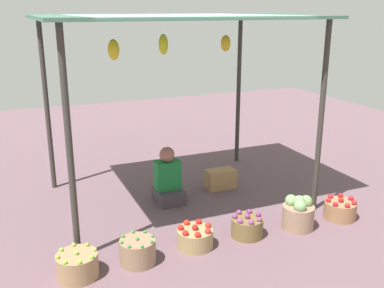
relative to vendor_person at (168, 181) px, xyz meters
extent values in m
plane|color=#674C56|center=(0.15, 0.07, -0.30)|extent=(14.00, 14.00, 0.00)
cylinder|color=#38332D|center=(-1.40, -1.01, 0.93)|extent=(0.07, 0.07, 2.45)
cylinder|color=#38332D|center=(1.70, -1.01, 0.93)|extent=(0.07, 0.07, 2.45)
cylinder|color=#38332D|center=(-1.40, 1.14, 0.93)|extent=(0.07, 0.07, 2.45)
cylinder|color=#38332D|center=(1.70, 1.14, 0.93)|extent=(0.07, 0.07, 2.45)
cube|color=#45715C|center=(0.15, 0.07, 2.18)|extent=(3.40, 2.45, 0.04)
ellipsoid|color=yellow|center=(-0.69, -0.09, 1.81)|extent=(0.14, 0.14, 0.25)
ellipsoid|color=yellow|center=(0.12, 0.44, 1.81)|extent=(0.13, 0.13, 0.28)
ellipsoid|color=yellow|center=(1.00, 0.29, 1.81)|extent=(0.14, 0.14, 0.22)
cube|color=#443944|center=(0.00, -0.03, -0.21)|extent=(0.36, 0.44, 0.18)
cube|color=#1A7035|center=(0.00, 0.02, 0.08)|extent=(0.34, 0.22, 0.40)
sphere|color=#93594C|center=(0.00, 0.02, 0.38)|extent=(0.21, 0.21, 0.21)
cylinder|color=#9A7852|center=(-1.46, -1.36, -0.18)|extent=(0.41, 0.41, 0.25)
sphere|color=#8AC642|center=(-1.46, -1.36, -0.04)|extent=(0.04, 0.04, 0.04)
sphere|color=#8DBF3F|center=(-1.28, -1.36, -0.04)|extent=(0.04, 0.04, 0.04)
sphere|color=#83BD35|center=(-1.34, -1.24, -0.04)|extent=(0.04, 0.04, 0.04)
sphere|color=#95C13D|center=(-1.46, -1.18, -0.04)|extent=(0.04, 0.04, 0.04)
sphere|color=#8DC43F|center=(-1.59, -1.24, -0.04)|extent=(0.04, 0.04, 0.04)
sphere|color=#94BF2F|center=(-1.64, -1.36, -0.04)|extent=(0.04, 0.04, 0.04)
sphere|color=#85CE32|center=(-1.59, -1.49, -0.04)|extent=(0.04, 0.04, 0.04)
sphere|color=#89C62E|center=(-1.46, -1.54, -0.04)|extent=(0.04, 0.04, 0.04)
sphere|color=#82C339|center=(-1.34, -1.49, -0.04)|extent=(0.04, 0.04, 0.04)
cylinder|color=#907055|center=(-0.84, -1.36, -0.17)|extent=(0.38, 0.38, 0.26)
sphere|color=green|center=(-0.84, -1.36, -0.02)|extent=(0.04, 0.04, 0.04)
sphere|color=#368137|center=(-0.67, -1.36, -0.02)|extent=(0.04, 0.04, 0.04)
sphere|color=#318B26|center=(-0.72, -1.24, -0.02)|extent=(0.04, 0.04, 0.04)
sphere|color=#3F9027|center=(-0.84, -1.19, -0.02)|extent=(0.04, 0.04, 0.04)
sphere|color=#338F25|center=(-0.96, -1.24, -0.02)|extent=(0.04, 0.04, 0.04)
sphere|color=#398F2A|center=(-1.01, -1.36, -0.02)|extent=(0.04, 0.04, 0.04)
sphere|color=#328232|center=(-0.96, -1.48, -0.02)|extent=(0.04, 0.04, 0.04)
sphere|color=#308635|center=(-0.84, -1.53, -0.02)|extent=(0.04, 0.04, 0.04)
sphere|color=#338231|center=(-0.72, -1.48, -0.02)|extent=(0.04, 0.04, 0.04)
cylinder|color=#9C8456|center=(-0.16, -1.29, -0.19)|extent=(0.40, 0.40, 0.21)
sphere|color=red|center=(-0.16, -1.29, -0.06)|extent=(0.07, 0.07, 0.07)
sphere|color=red|center=(0.01, -1.29, -0.07)|extent=(0.07, 0.07, 0.07)
sphere|color=red|center=(-0.06, -1.17, -0.07)|extent=(0.07, 0.07, 0.07)
sphere|color=red|center=(-0.19, -1.14, -0.07)|extent=(0.07, 0.07, 0.07)
sphere|color=red|center=(-0.30, -1.22, -0.07)|extent=(0.07, 0.07, 0.07)
sphere|color=red|center=(-0.30, -1.36, -0.07)|extent=(0.07, 0.07, 0.07)
sphere|color=red|center=(-0.19, -1.45, -0.07)|extent=(0.07, 0.07, 0.07)
sphere|color=red|center=(-0.06, -1.42, -0.07)|extent=(0.07, 0.07, 0.07)
cylinder|color=brown|center=(0.51, -1.30, -0.19)|extent=(0.37, 0.37, 0.23)
sphere|color=#812F72|center=(0.51, -1.30, -0.05)|extent=(0.06, 0.06, 0.06)
sphere|color=#762F67|center=(0.65, -1.30, -0.05)|extent=(0.06, 0.06, 0.06)
sphere|color=#7C3277|center=(0.60, -1.19, -0.05)|extent=(0.06, 0.06, 0.06)
sphere|color=#86366F|center=(0.47, -1.16, -0.05)|extent=(0.06, 0.06, 0.06)
sphere|color=#7E3473|center=(0.37, -1.24, -0.05)|extent=(0.06, 0.06, 0.06)
sphere|color=#823775|center=(0.37, -1.37, -0.05)|extent=(0.06, 0.06, 0.06)
sphere|color=#7B3571|center=(0.47, -1.45, -0.05)|extent=(0.06, 0.06, 0.06)
sphere|color=#843771|center=(0.60, -1.42, -0.05)|extent=(0.06, 0.06, 0.06)
cylinder|color=#98775E|center=(1.18, -1.37, -0.15)|extent=(0.38, 0.38, 0.29)
sphere|color=#7DAC6C|center=(1.18, -1.37, 0.05)|extent=(0.15, 0.15, 0.15)
sphere|color=#7EA361|center=(1.28, -1.37, 0.04)|extent=(0.15, 0.15, 0.15)
sphere|color=#7DAC68|center=(1.13, -1.28, 0.04)|extent=(0.15, 0.15, 0.15)
sphere|color=#7CA76A|center=(1.13, -1.46, 0.04)|extent=(0.15, 0.15, 0.15)
cylinder|color=#996D4A|center=(1.83, -1.36, -0.19)|extent=(0.40, 0.40, 0.22)
sphere|color=#B41C19|center=(1.83, -1.36, -0.05)|extent=(0.07, 0.07, 0.07)
sphere|color=red|center=(2.00, -1.36, -0.06)|extent=(0.07, 0.07, 0.07)
sphere|color=#AA171D|center=(1.94, -1.23, -0.06)|extent=(0.07, 0.07, 0.07)
sphere|color=#B01E2D|center=(1.80, -1.20, -0.06)|extent=(0.07, 0.07, 0.07)
sphere|color=red|center=(1.69, -1.29, -0.06)|extent=(0.07, 0.07, 0.07)
sphere|color=#B01B29|center=(1.69, -1.43, -0.06)|extent=(0.07, 0.07, 0.07)
sphere|color=red|center=(1.80, -1.52, -0.06)|extent=(0.07, 0.07, 0.07)
sphere|color=#AF1A24|center=(1.94, -1.48, -0.06)|extent=(0.07, 0.07, 0.07)
cube|color=#A67B4E|center=(0.88, 0.14, -0.16)|extent=(0.43, 0.24, 0.28)
camera|label=1|loc=(-1.94, -5.39, 2.27)|focal=41.69mm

